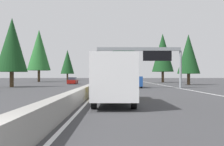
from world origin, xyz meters
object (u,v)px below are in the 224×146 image
object	(u,v)px
minivan_mid_right	(134,81)
oncoming_near	(73,81)
conifer_left_mid	(39,50)
conifer_left_far	(67,62)
bus_mid_center	(126,76)
sedan_near_right	(130,82)
sedan_far_right	(112,78)
box_truck_far_left	(114,78)
conifer_right_near	(188,54)
sign_gantry_overhead	(140,56)
conifer_right_mid	(163,53)
sedan_distant_b	(122,79)
conifer_left_near	(12,45)

from	to	relation	value
minivan_mid_right	oncoming_near	distance (m)	20.73
conifer_left_mid	oncoming_near	bearing A→B (deg)	-147.56
minivan_mid_right	conifer_left_far	bearing A→B (deg)	18.77
bus_mid_center	conifer_left_mid	size ratio (longest dim) A/B	0.74
sedan_near_right	sedan_far_right	world-z (taller)	same
box_truck_far_left	conifer_right_near	bearing A→B (deg)	-23.70
sign_gantry_overhead	conifer_left_far	xyz separation A→B (m)	(61.44, 21.35, 2.47)
sedan_near_right	conifer_left_mid	size ratio (longest dim) A/B	0.28
bus_mid_center	conifer_right_mid	bearing A→B (deg)	-173.50
minivan_mid_right	oncoming_near	size ratio (longest dim) A/B	1.14
sedan_distant_b	conifer_left_near	distance (m)	55.03
box_truck_far_left	conifer_left_near	distance (m)	29.39
conifer_left_near	sedan_near_right	bearing A→B (deg)	-68.76
oncoming_near	conifer_left_mid	distance (m)	26.28
conifer_right_mid	conifer_left_far	xyz separation A→B (m)	(29.73, 31.02, -0.86)
conifer_right_near	conifer_right_mid	world-z (taller)	conifer_right_mid
conifer_left_near	conifer_left_mid	world-z (taller)	conifer_left_mid
minivan_mid_right	sedan_near_right	world-z (taller)	minivan_mid_right
sign_gantry_overhead	conifer_left_near	bearing A→B (deg)	82.01
sedan_far_right	bus_mid_center	size ratio (longest dim) A/B	0.38
sedan_far_right	oncoming_near	bearing A→B (deg)	172.78
bus_mid_center	conifer_left_far	distance (m)	38.01
conifer_left_near	conifer_left_mid	xyz separation A→B (m)	(35.89, 5.95, 2.82)
bus_mid_center	conifer_right_mid	distance (m)	59.09
conifer_right_near	conifer_right_mid	size ratio (longest dim) A/B	0.76
box_truck_far_left	conifer_right_mid	size ratio (longest dim) A/B	0.64
bus_mid_center	oncoming_near	distance (m)	73.96
conifer_left_near	oncoming_near	bearing A→B (deg)	-26.04
sign_gantry_overhead	conifer_right_near	bearing A→B (deg)	-40.27
oncoming_near	minivan_mid_right	bearing A→B (deg)	35.00
bus_mid_center	minivan_mid_right	bearing A→B (deg)	177.58
conifer_right_mid	conifer_left_near	distance (m)	41.43
sedan_far_right	oncoming_near	xyz separation A→B (m)	(-67.52, 8.55, 0.00)
sedan_far_right	conifer_left_mid	world-z (taller)	conifer_left_mid
conifer_right_near	conifer_left_near	distance (m)	32.71
oncoming_near	conifer_right_mid	size ratio (longest dim) A/B	0.33
sedan_near_right	sedan_far_right	distance (m)	75.11
sedan_near_right	sedan_far_right	xyz separation A→B (m)	(75.04, 3.39, 0.00)
sign_gantry_overhead	conifer_left_far	size ratio (longest dim) A/B	1.07
sign_gantry_overhead	conifer_right_mid	size ratio (longest dim) A/B	0.95
sedan_distant_b	conifer_right_mid	distance (m)	25.52
bus_mid_center	conifer_left_near	bearing A→B (deg)	165.24
bus_mid_center	conifer_left_mid	bearing A→B (deg)	150.61
conifer_right_near	conifer_left_mid	world-z (taller)	conifer_left_mid
sign_gantry_overhead	box_truck_far_left	size ratio (longest dim) A/B	1.49
conifer_left_near	bus_mid_center	bearing A→B (deg)	-14.76
minivan_mid_right	conifer_right_near	distance (m)	17.79
conifer_left_near	conifer_left_mid	distance (m)	36.49
sedan_distant_b	conifer_left_near	size ratio (longest dim) A/B	0.40
minivan_mid_right	conifer_left_near	size ratio (longest dim) A/B	0.45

